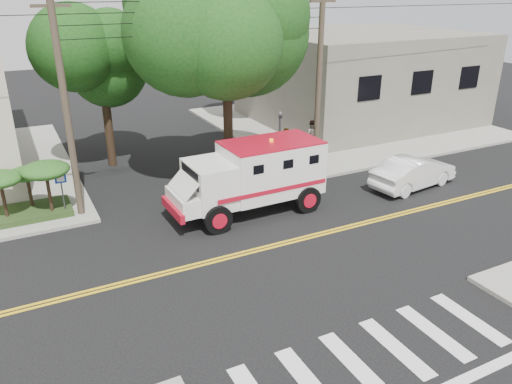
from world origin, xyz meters
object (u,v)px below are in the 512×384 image
armored_truck (253,174)px  pedestrian_a (285,145)px  pedestrian_b (311,135)px  parked_sedan (413,172)px

armored_truck → pedestrian_a: armored_truck is taller
pedestrian_a → pedestrian_b: (2.39, 1.10, -0.05)m
parked_sedan → pedestrian_b: (-1.37, 6.91, 0.27)m
armored_truck → parked_sedan: 8.23m
armored_truck → pedestrian_b: size_ratio=3.81×
pedestrian_a → pedestrian_b: size_ratio=1.06×
parked_sedan → pedestrian_b: 7.05m
pedestrian_a → pedestrian_b: pedestrian_a is taller
pedestrian_a → armored_truck: bearing=35.8°
parked_sedan → pedestrian_a: size_ratio=2.48×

